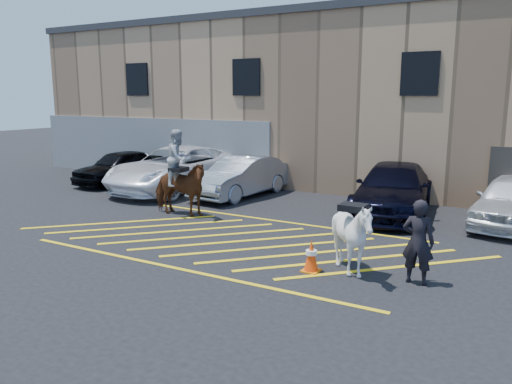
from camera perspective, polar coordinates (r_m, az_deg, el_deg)
The scene contains 11 objects.
ground at distance 13.73m, azimuth -1.44°, elevation -5.36°, with size 90.00×90.00×0.00m, color black.
car_black_suv at distance 22.93m, azimuth -15.30°, elevation 2.79°, with size 1.76×4.37×1.49m, color black.
car_white_pickup at distance 20.82m, azimuth -9.12°, elevation 2.65°, with size 2.97×6.43×1.79m, color white.
car_silver_sedan at distance 19.32m, azimuth -1.71°, elevation 1.77°, with size 1.63×4.66×1.54m, color #959BA3.
car_blue_suv at distance 17.07m, azimuth 15.43°, elevation 0.29°, with size 2.27×5.59×1.62m, color black.
handler at distance 10.86m, azimuth 18.04°, elevation -5.44°, with size 0.65×0.43×1.79m, color black.
warehouse at distance 24.26m, azimuth 13.41°, elevation 10.20°, with size 32.42×10.20×7.30m.
hatching_zone at distance 13.49m, azimuth -2.09°, elevation -5.65°, with size 12.60×5.12×0.01m.
mounted_bay at distance 16.31m, azimuth -8.79°, elevation 1.22°, with size 2.20×1.16×2.81m.
saddled_white at distance 11.07m, azimuth 10.94°, elevation -5.02°, with size 1.41×1.58×1.69m.
traffic_cone at distance 11.23m, azimuth 6.34°, elevation -7.24°, with size 0.39×0.39×0.73m.
Camera 1 is at (6.77, -11.30, 3.87)m, focal length 35.00 mm.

